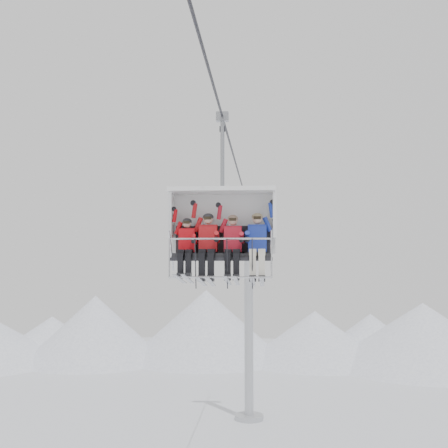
# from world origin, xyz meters

# --- Properties ---
(ridgeline) EXTENTS (72.00, 21.00, 7.00)m
(ridgeline) POSITION_xyz_m (-1.58, 42.05, 2.84)
(ridgeline) COLOR white
(ridgeline) RESTS_ON ground
(lift_tower_right) EXTENTS (2.00, 1.80, 13.48)m
(lift_tower_right) POSITION_xyz_m (0.00, 22.00, 5.78)
(lift_tower_right) COLOR #ADAFB4
(lift_tower_right) RESTS_ON ground
(haul_cable) EXTENTS (0.06, 50.00, 0.06)m
(haul_cable) POSITION_xyz_m (0.00, 0.00, 13.30)
(haul_cable) COLOR #29292E
(haul_cable) RESTS_ON lift_tower_left
(chairlift_carrier) EXTENTS (2.53, 1.17, 3.98)m
(chairlift_carrier) POSITION_xyz_m (0.00, -0.42, 10.71)
(chairlift_carrier) COLOR black
(chairlift_carrier) RESTS_ON haul_cable
(skier_far_left) EXTENTS (0.38, 1.69, 1.54)m
(skier_far_left) POSITION_xyz_m (-0.84, -0.74, 10.18)
(skier_far_left) COLOR red
(skier_far_left) RESTS_ON chairlift_carrier
(skier_center_left) EXTENTS (0.43, 1.69, 1.71)m
(skier_center_left) POSITION_xyz_m (-0.33, -0.72, 10.24)
(skier_center_left) COLOR red
(skier_center_left) RESTS_ON chairlift_carrier
(skier_center_right) EXTENTS (0.42, 1.69, 1.65)m
(skier_center_right) POSITION_xyz_m (0.26, -0.73, 10.22)
(skier_center_right) COLOR red
(skier_center_right) RESTS_ON chairlift_carrier
(skier_far_right) EXTENTS (0.43, 1.69, 1.71)m
(skier_far_right) POSITION_xyz_m (0.83, -0.72, 10.24)
(skier_far_right) COLOR #1D32A2
(skier_far_right) RESTS_ON chairlift_carrier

